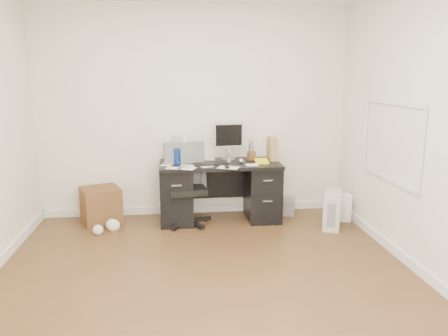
# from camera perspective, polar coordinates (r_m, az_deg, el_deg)

# --- Properties ---
(ground) EXTENTS (4.00, 4.00, 0.00)m
(ground) POSITION_cam_1_polar(r_m,az_deg,el_deg) (4.13, -2.30, -14.34)
(ground) COLOR #4D3118
(ground) RESTS_ON ground
(room_shell) EXTENTS (4.02, 4.02, 2.71)m
(room_shell) POSITION_cam_1_polar(r_m,az_deg,el_deg) (3.73, -2.05, 9.31)
(room_shell) COLOR white
(room_shell) RESTS_ON ground
(desk) EXTENTS (1.50, 0.70, 0.75)m
(desk) POSITION_cam_1_polar(r_m,az_deg,el_deg) (5.56, -0.53, -2.84)
(desk) COLOR black
(desk) RESTS_ON ground
(loose_papers) EXTENTS (1.10, 0.60, 0.00)m
(loose_papers) POSITION_cam_1_polar(r_m,az_deg,el_deg) (5.41, -2.58, 0.56)
(loose_papers) COLOR silver
(loose_papers) RESTS_ON desk
(lcd_monitor) EXTENTS (0.41, 0.27, 0.49)m
(lcd_monitor) POSITION_cam_1_polar(r_m,az_deg,el_deg) (5.60, 0.59, 3.52)
(lcd_monitor) COLOR #ADAEB2
(lcd_monitor) RESTS_ON desk
(keyboard) EXTENTS (0.44, 0.20, 0.02)m
(keyboard) POSITION_cam_1_polar(r_m,az_deg,el_deg) (5.34, -1.73, 0.53)
(keyboard) COLOR black
(keyboard) RESTS_ON desk
(computer_mouse) EXTENTS (0.08, 0.08, 0.07)m
(computer_mouse) POSITION_cam_1_polar(r_m,az_deg,el_deg) (5.41, 2.25, 0.93)
(computer_mouse) COLOR #ADAEB2
(computer_mouse) RESTS_ON desk
(travel_mug) EXTENTS (0.09, 0.09, 0.20)m
(travel_mug) POSITION_cam_1_polar(r_m,az_deg,el_deg) (5.40, -6.15, 1.55)
(travel_mug) COLOR #16339C
(travel_mug) RESTS_ON desk
(white_binder) EXTENTS (0.25, 0.31, 0.33)m
(white_binder) POSITION_cam_1_polar(r_m,az_deg,el_deg) (5.57, -5.78, 2.57)
(white_binder) COLOR silver
(white_binder) RESTS_ON desk
(magazine_file) EXTENTS (0.13, 0.25, 0.29)m
(magazine_file) POSITION_cam_1_polar(r_m,az_deg,el_deg) (5.67, 6.30, 2.52)
(magazine_file) COLOR olive
(magazine_file) RESTS_ON desk
(pen_cup) EXTENTS (0.13, 0.13, 0.26)m
(pen_cup) POSITION_cam_1_polar(r_m,az_deg,el_deg) (5.65, 3.61, 2.37)
(pen_cup) COLOR #593019
(pen_cup) RESTS_ON desk
(yellow_book) EXTENTS (0.19, 0.23, 0.04)m
(yellow_book) POSITION_cam_1_polar(r_m,az_deg,el_deg) (5.51, 4.97, 0.92)
(yellow_book) COLOR yellow
(yellow_book) RESTS_ON desk
(paper_remote) EXTENTS (0.30, 0.28, 0.02)m
(paper_remote) POSITION_cam_1_polar(r_m,az_deg,el_deg) (5.19, 0.59, 0.16)
(paper_remote) COLOR silver
(paper_remote) RESTS_ON desk
(office_chair) EXTENTS (0.65, 0.65, 1.01)m
(office_chair) POSITION_cam_1_polar(r_m,az_deg,el_deg) (5.38, -4.90, -2.22)
(office_chair) COLOR #525552
(office_chair) RESTS_ON ground
(pc_tower) EXTENTS (0.35, 0.48, 0.44)m
(pc_tower) POSITION_cam_1_polar(r_m,az_deg,el_deg) (5.51, 13.95, -5.30)
(pc_tower) COLOR beige
(pc_tower) RESTS_ON ground
(shopping_bag) EXTENTS (0.28, 0.22, 0.35)m
(shopping_bag) POSITION_cam_1_polar(r_m,az_deg,el_deg) (5.78, 14.96, -5.01)
(shopping_bag) COLOR white
(shopping_bag) RESTS_ON ground
(wicker_basket) EXTENTS (0.58, 0.58, 0.44)m
(wicker_basket) POSITION_cam_1_polar(r_m,az_deg,el_deg) (5.73, -15.77, -4.70)
(wicker_basket) COLOR #452B14
(wicker_basket) RESTS_ON ground
(desk_printer) EXTENTS (0.39, 0.35, 0.20)m
(desk_printer) POSITION_cam_1_polar(r_m,az_deg,el_deg) (5.94, 7.52, -4.97)
(desk_printer) COLOR slate
(desk_printer) RESTS_ON ground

